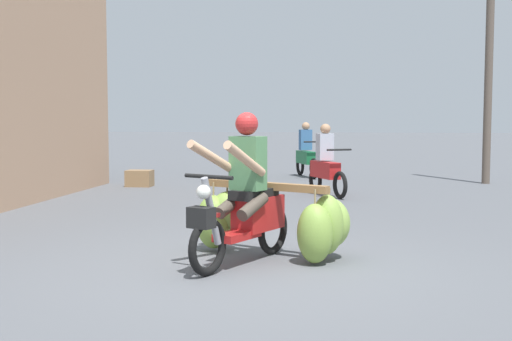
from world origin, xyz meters
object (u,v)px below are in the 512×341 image
(motorbike_distant_ahead_right, at_px, (306,155))
(utility_pole, at_px, (489,63))
(motorbike_distant_ahead_left, at_px, (326,166))
(produce_crate, at_px, (140,178))
(motorbike_main_loaded, at_px, (270,214))

(motorbike_distant_ahead_right, height_order, utility_pole, utility_pole)
(motorbike_distant_ahead_left, distance_m, motorbike_distant_ahead_right, 3.99)
(produce_crate, distance_m, utility_pole, 8.30)
(utility_pole, bearing_deg, produce_crate, -167.41)
(motorbike_main_loaded, height_order, motorbike_distant_ahead_right, motorbike_main_loaded)
(motorbike_distant_ahead_left, relative_size, produce_crate, 2.63)
(motorbike_distant_ahead_right, xyz_separation_m, utility_pole, (4.22, -1.13, 2.18))
(motorbike_main_loaded, distance_m, utility_pole, 9.91)
(motorbike_distant_ahead_left, xyz_separation_m, utility_pole, (3.58, 2.81, 2.18))
(utility_pole, bearing_deg, motorbike_main_loaded, -114.26)
(motorbike_distant_ahead_right, bearing_deg, motorbike_main_loaded, -88.55)
(motorbike_distant_ahead_right, bearing_deg, produce_crate, -140.79)
(produce_crate, bearing_deg, motorbike_distant_ahead_left, -14.82)
(motorbike_distant_ahead_left, xyz_separation_m, produce_crate, (-4.13, 1.09, -0.39))
(motorbike_distant_ahead_right, distance_m, produce_crate, 4.52)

